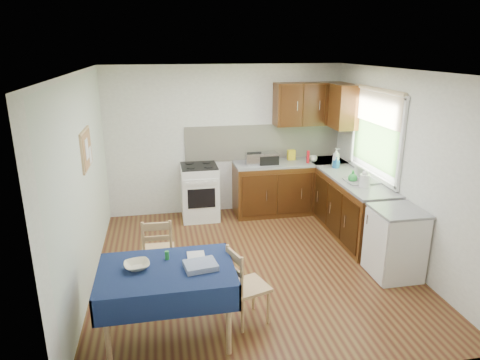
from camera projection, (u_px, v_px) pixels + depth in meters
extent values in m
plane|color=#482013|center=(252.00, 266.00, 5.64)|extent=(4.20, 4.20, 0.00)
cube|color=white|center=(254.00, 71.00, 4.89)|extent=(4.00, 4.20, 0.02)
cube|color=silver|center=(226.00, 140.00, 7.24)|extent=(4.00, 0.02, 2.50)
cube|color=silver|center=(311.00, 253.00, 3.30)|extent=(4.00, 0.02, 2.50)
cube|color=silver|center=(83.00, 185.00, 4.91)|extent=(0.02, 4.20, 2.50)
cube|color=silver|center=(401.00, 167.00, 5.63)|extent=(0.02, 4.20, 2.50)
cube|color=#382009|center=(289.00, 188.00, 7.39)|extent=(1.90, 0.60, 0.86)
cube|color=#382009|center=(353.00, 209.00, 6.43)|extent=(0.60, 1.70, 0.86)
cube|color=slate|center=(290.00, 163.00, 7.26)|extent=(1.90, 0.60, 0.04)
cube|color=slate|center=(356.00, 181.00, 6.29)|extent=(0.60, 1.70, 0.04)
cube|color=slate|center=(326.00, 161.00, 7.37)|extent=(0.60, 0.60, 0.04)
cube|color=beige|center=(263.00, 142.00, 7.35)|extent=(2.70, 0.02, 0.60)
cube|color=#382009|center=(310.00, 104.00, 7.14)|extent=(1.20, 0.35, 0.70)
cube|color=#382009|center=(344.00, 107.00, 6.82)|extent=(0.35, 0.50, 0.70)
cube|color=white|center=(200.00, 192.00, 7.11)|extent=(0.60, 0.60, 0.90)
cube|color=black|center=(199.00, 166.00, 6.97)|extent=(0.58, 0.58, 0.02)
cube|color=black|center=(202.00, 198.00, 6.82)|extent=(0.44, 0.01, 0.32)
cube|color=#365B25|center=(376.00, 138.00, 6.21)|extent=(0.01, 1.40, 0.85)
cube|color=white|center=(379.00, 93.00, 6.01)|extent=(0.04, 1.48, 0.06)
cube|color=white|center=(371.00, 174.00, 6.37)|extent=(0.04, 1.48, 0.06)
cube|color=#C8B18A|center=(377.00, 108.00, 6.07)|extent=(0.02, 1.36, 0.44)
cube|color=white|center=(395.00, 244.00, 5.31)|extent=(0.55, 0.58, 0.85)
cube|color=slate|center=(399.00, 211.00, 5.17)|extent=(0.58, 0.60, 0.03)
cube|color=tan|center=(86.00, 149.00, 5.09)|extent=(0.02, 0.62, 0.47)
cube|color=#AB8248|center=(87.00, 149.00, 5.09)|extent=(0.01, 0.56, 0.41)
cube|color=white|center=(87.00, 149.00, 5.01)|extent=(0.00, 0.18, 0.24)
cube|color=white|center=(90.00, 155.00, 5.24)|extent=(0.00, 0.15, 0.20)
cube|color=#101C41|center=(166.00, 270.00, 4.03)|extent=(1.24, 0.83, 0.03)
cube|color=#101C41|center=(168.00, 306.00, 3.67)|extent=(1.28, 0.02, 0.26)
cube|color=#101C41|center=(166.00, 260.00, 4.46)|extent=(1.28, 0.02, 0.26)
cube|color=#101C41|center=(98.00, 287.00, 3.95)|extent=(0.02, 0.87, 0.26)
cube|color=#101C41|center=(232.00, 274.00, 4.18)|extent=(0.02, 0.87, 0.26)
cylinder|color=tan|center=(107.00, 334.00, 3.74)|extent=(0.05, 0.05, 0.74)
cylinder|color=tan|center=(229.00, 320.00, 3.93)|extent=(0.05, 0.05, 0.74)
cylinder|color=tan|center=(114.00, 293.00, 4.36)|extent=(0.05, 0.05, 0.74)
cylinder|color=tan|center=(218.00, 282.00, 4.55)|extent=(0.05, 0.05, 0.74)
cube|color=tan|center=(158.00, 251.00, 5.16)|extent=(0.39, 0.39, 0.04)
cube|color=tan|center=(157.00, 232.00, 4.91)|extent=(0.35, 0.03, 0.27)
cylinder|color=tan|center=(172.00, 259.00, 5.39)|extent=(0.03, 0.03, 0.41)
cylinder|color=tan|center=(147.00, 261.00, 5.34)|extent=(0.03, 0.03, 0.41)
cylinder|color=tan|center=(172.00, 271.00, 5.10)|extent=(0.03, 0.03, 0.41)
cylinder|color=tan|center=(146.00, 274.00, 5.05)|extent=(0.03, 0.03, 0.41)
cube|color=tan|center=(248.00, 287.00, 4.41)|extent=(0.47, 0.47, 0.04)
cube|color=tan|center=(234.00, 263.00, 4.25)|extent=(0.13, 0.33, 0.27)
cylinder|color=tan|center=(268.00, 307.00, 4.42)|extent=(0.03, 0.03, 0.40)
cylinder|color=tan|center=(253.00, 293.00, 4.67)|extent=(0.03, 0.03, 0.40)
cylinder|color=tan|center=(243.00, 315.00, 4.28)|extent=(0.03, 0.03, 0.40)
cylinder|color=tan|center=(229.00, 300.00, 4.53)|extent=(0.03, 0.03, 0.40)
cube|color=#B6B6BB|center=(254.00, 159.00, 7.03)|extent=(0.28, 0.17, 0.20)
cube|color=black|center=(254.00, 153.00, 7.00)|extent=(0.24, 0.02, 0.02)
cube|color=black|center=(268.00, 159.00, 7.12)|extent=(0.32, 0.28, 0.15)
cube|color=#B6B6BB|center=(268.00, 153.00, 7.09)|extent=(0.32, 0.28, 0.03)
cylinder|color=red|center=(308.00, 157.00, 7.14)|extent=(0.05, 0.05, 0.21)
cube|color=gold|center=(291.00, 155.00, 7.35)|extent=(0.15, 0.13, 0.17)
cube|color=gray|center=(362.00, 181.00, 6.18)|extent=(0.45, 0.35, 0.02)
cylinder|color=white|center=(362.00, 175.00, 6.15)|extent=(0.06, 0.22, 0.21)
cylinder|color=white|center=(365.00, 181.00, 5.93)|extent=(0.14, 0.14, 0.18)
sphere|color=white|center=(365.00, 173.00, 5.90)|extent=(0.09, 0.09, 0.09)
imported|color=silver|center=(313.00, 159.00, 7.24)|extent=(0.17, 0.17, 0.10)
imported|color=white|center=(336.00, 158.00, 6.89)|extent=(0.17, 0.17, 0.31)
imported|color=#1D65AA|center=(336.00, 162.00, 6.85)|extent=(0.11, 0.11, 0.18)
imported|color=green|center=(353.00, 176.00, 6.15)|extent=(0.18, 0.18, 0.17)
imported|color=beige|center=(137.00, 266.00, 4.02)|extent=(0.27, 0.27, 0.06)
imported|color=white|center=(187.00, 258.00, 4.21)|extent=(0.18, 0.24, 0.02)
cylinder|color=green|center=(167.00, 255.00, 4.19)|extent=(0.04, 0.04, 0.09)
cube|color=navy|center=(201.00, 265.00, 4.03)|extent=(0.33, 0.28, 0.05)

